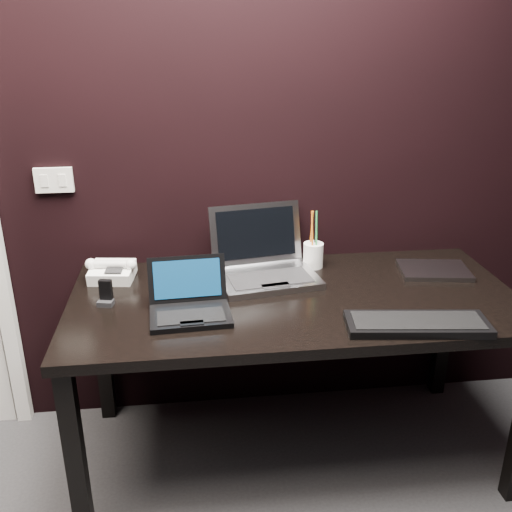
{
  "coord_description": "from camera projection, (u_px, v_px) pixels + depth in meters",
  "views": [
    {
      "loc": [
        -0.08,
        -0.53,
        1.69
      ],
      "look_at": [
        0.15,
        1.35,
        0.93
      ],
      "focal_mm": 40.0,
      "sensor_mm": 36.0,
      "label": 1
    }
  ],
  "objects": [
    {
      "name": "wall_back",
      "position": [
        207.0,
        131.0,
        2.3
      ],
      "size": [
        4.0,
        0.0,
        4.0
      ],
      "primitive_type": "plane",
      "rotation": [
        1.57,
        0.0,
        0.0
      ],
      "color": "black",
      "rests_on": "ground"
    },
    {
      "name": "wall_switch",
      "position": [
        54.0,
        180.0,
        2.29
      ],
      "size": [
        0.15,
        0.02,
        0.1
      ],
      "color": "silver",
      "rests_on": "wall_back"
    },
    {
      "name": "desk",
      "position": [
        294.0,
        313.0,
        2.2
      ],
      "size": [
        1.7,
        0.8,
        0.74
      ],
      "color": "black",
      "rests_on": "ground"
    },
    {
      "name": "netbook",
      "position": [
        190.0,
        305.0,
        2.02
      ],
      "size": [
        0.29,
        0.27,
        0.18
      ],
      "color": "black",
      "rests_on": "desk"
    },
    {
      "name": "silver_laptop",
      "position": [
        264.0,
        265.0,
        2.31
      ],
      "size": [
        0.44,
        0.41,
        0.27
      ],
      "color": "#A4A4A9",
      "rests_on": "desk"
    },
    {
      "name": "ext_keyboard",
      "position": [
        417.0,
        324.0,
        1.93
      ],
      "size": [
        0.5,
        0.22,
        0.03
      ],
      "color": "black",
      "rests_on": "desk"
    },
    {
      "name": "closed_laptop",
      "position": [
        434.0,
        270.0,
        2.37
      ],
      "size": [
        0.31,
        0.24,
        0.02
      ],
      "color": "gray",
      "rests_on": "desk"
    },
    {
      "name": "desk_phone",
      "position": [
        112.0,
        271.0,
        2.29
      ],
      "size": [
        0.21,
        0.18,
        0.1
      ],
      "color": "white",
      "rests_on": "desk"
    },
    {
      "name": "mobile_phone",
      "position": [
        106.0,
        296.0,
        2.09
      ],
      "size": [
        0.06,
        0.06,
        0.1
      ],
      "color": "black",
      "rests_on": "desk"
    },
    {
      "name": "pen_cup",
      "position": [
        313.0,
        254.0,
        2.41
      ],
      "size": [
        0.11,
        0.11,
        0.25
      ],
      "color": "white",
      "rests_on": "desk"
    }
  ]
}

